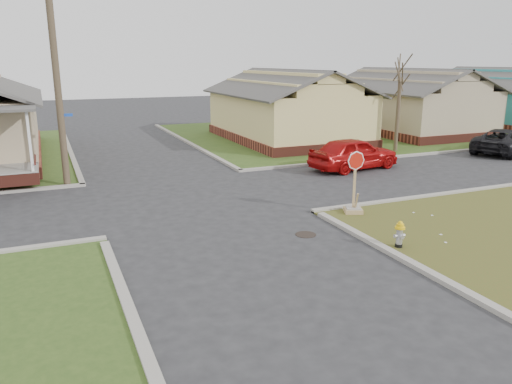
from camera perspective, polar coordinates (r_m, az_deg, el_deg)
name	(u,v)px	position (r m, az deg, el deg)	size (l,w,h in m)	color
ground	(233,239)	(15.01, -2.65, -5.42)	(120.00, 120.00, 0.00)	#262729
verge_far_right	(414,128)	(41.51, 17.64, 6.99)	(37.00, 19.00, 0.05)	#304A1A
curbs	(188,198)	(19.55, -7.80, -0.70)	(80.00, 40.00, 0.12)	gray
manhole	(306,235)	(15.44, 5.70, -4.86)	(0.64, 0.64, 0.01)	black
side_house_yellow	(287,107)	(33.36, 3.55, 9.64)	(7.60, 11.60, 4.70)	maroon
side_house_tan	(409,102)	(38.87, 17.05, 9.76)	(7.60, 11.60, 4.70)	maroon
side_house_teal	(508,98)	(45.92, 26.82, 9.52)	(7.60, 11.60, 4.70)	maroon
utility_pole	(56,74)	(22.12, -21.86, 12.43)	(1.80, 0.28, 9.00)	#3B3022
tree_mid_right	(398,115)	(30.23, 15.89, 8.50)	(0.22, 0.22, 4.20)	#3B3022
fire_hydrant	(400,233)	(14.68, 16.09, -4.50)	(0.29, 0.29, 0.77)	black
stop_sign	(354,199)	(17.61, 11.11, -0.84)	(0.62, 0.60, 2.17)	tan
red_sedan	(354,153)	(24.88, 11.11, 4.37)	(1.87, 4.65, 1.58)	#A90C0C
dark_pickup	(504,141)	(32.07, 26.49, 5.23)	(2.32, 5.03, 1.40)	black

